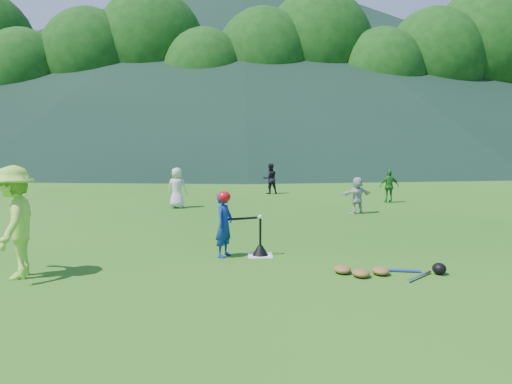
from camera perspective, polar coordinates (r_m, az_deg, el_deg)
ground at (r=9.33m, az=0.49°, el=-7.32°), size 120.00×120.00×0.00m
home_plate at (r=9.33m, az=0.49°, el=-7.26°), size 0.45×0.45×0.02m
baseball at (r=9.18m, az=0.50°, el=-2.85°), size 0.08×0.08×0.08m
batter_child at (r=9.18m, az=-3.65°, el=-3.75°), size 0.44×0.52×1.19m
adult_coach at (r=8.66m, az=-25.82°, el=-3.12°), size 0.82×1.23×1.77m
fielder_a at (r=15.29m, az=-9.01°, el=0.47°), size 0.67×0.50×1.23m
fielder_b at (r=18.65m, az=1.62°, el=1.54°), size 0.65×0.56×1.14m
fielder_c at (r=16.86m, az=14.99°, el=0.64°), size 0.64×0.28×1.08m
fielder_d at (r=14.35m, az=11.49°, el=-0.37°), size 1.01×0.58×1.04m
batting_tee at (r=9.30m, az=0.49°, el=-6.55°), size 0.30×0.30×0.68m
batter_gear at (r=9.11m, az=-3.52°, el=-0.75°), size 0.73×0.26×0.56m
equipment_pile at (r=8.37m, az=14.08°, el=-8.72°), size 1.80×0.76×0.19m
outfield_fence at (r=37.08m, az=-1.26°, el=4.34°), size 70.07×0.08×1.33m
tree_line at (r=43.28m, az=-1.09°, el=14.65°), size 70.04×11.40×14.82m
distant_hills at (r=92.03m, az=-6.55°, el=14.67°), size 155.00×140.00×32.00m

